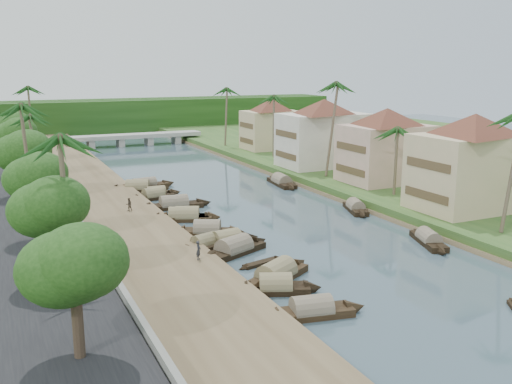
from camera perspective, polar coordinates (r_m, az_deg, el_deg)
name	(u,v)px	position (r m, az deg, el deg)	size (l,w,h in m)	color
ground	(306,235)	(56.27, 5.07, -4.35)	(220.00, 220.00, 0.00)	#3B4F59
left_bank	(103,204)	(69.30, -15.05, -1.17)	(10.00, 180.00, 0.80)	brown
right_bank	(352,178)	(82.47, 9.59, 1.36)	(16.00, 180.00, 1.20)	#294E1F
road	(25,209)	(68.37, -22.09, -1.59)	(8.00, 180.00, 1.40)	black
retaining_wall	(65,200)	(68.53, -18.55, -0.73)	(0.40, 180.00, 1.10)	slate
treeline	(108,116)	(149.53, -14.56, 7.38)	(120.00, 14.00, 8.00)	#15350E
bridge	(135,137)	(122.47, -12.05, 5.39)	(28.00, 4.00, 2.40)	gray
building_near	(472,161)	(64.88, 20.81, 2.92)	(14.85, 14.85, 10.20)	tan
building_mid	(386,144)	(77.39, 12.86, 4.66)	(14.11, 14.11, 9.70)	#DAA79A
building_far	(324,132)	(88.22, 6.77, 5.97)	(15.59, 15.59, 10.20)	silver
building_distant	(271,123)	(106.15, 1.52, 6.86)	(12.62, 12.62, 9.20)	tan
sampan_0	(312,311)	(38.65, 5.58, -11.74)	(8.00, 3.00, 2.08)	black
sampan_1	(276,287)	(42.31, 1.96, -9.49)	(7.10, 4.19, 2.11)	black
sampan_2	(276,275)	(44.52, 2.03, -8.34)	(8.81, 6.24, 2.39)	black
sampan_3	(234,249)	(50.55, -2.21, -5.76)	(8.90, 5.33, 2.38)	black
sampan_4	(205,244)	(52.15, -5.08, -5.24)	(6.96, 3.52, 1.98)	black
sampan_5	(227,242)	(52.70, -2.95, -5.01)	(7.37, 2.81, 2.29)	black
sampan_6	(207,231)	(56.28, -4.89, -3.90)	(7.55, 5.03, 2.27)	black
sampan_7	(182,217)	(61.78, -7.42, -2.47)	(8.22, 4.57, 2.18)	black
sampan_8	(187,217)	(61.73, -6.87, -2.46)	(7.50, 4.54, 2.29)	black
sampan_9	(174,205)	(67.21, -8.20, -1.27)	(9.40, 2.41, 2.33)	black
sampan_10	(156,194)	(73.46, -9.99, -0.16)	(6.93, 1.82, 1.94)	black
sampan_11	(154,196)	(72.18, -10.21, -0.39)	(7.44, 2.85, 2.11)	black
sampan_12	(144,185)	(78.78, -11.11, 0.65)	(9.28, 2.88, 2.18)	black
sampan_13	(138,188)	(77.15, -11.75, 0.38)	(8.89, 4.87, 2.39)	black
sampan_14	(429,240)	(55.64, 16.88, -4.60)	(4.03, 7.97, 1.96)	black
sampan_15	(356,208)	(66.08, 9.93, -1.58)	(3.77, 7.42, 2.00)	black
sampan_16	(282,182)	(79.68, 2.57, 1.01)	(2.66, 9.60, 2.30)	black
canoe_1	(261,263)	(48.02, 0.52, -7.16)	(4.82, 1.87, 0.77)	black
canoe_2	(153,195)	(74.01, -10.26, -0.32)	(5.42, 1.46, 0.78)	black
palm_1	(397,130)	(69.05, 13.95, 5.99)	(3.20, 3.20, 9.40)	brown
palm_2	(330,86)	(78.90, 7.45, 10.46)	(3.20, 3.20, 14.29)	brown
palm_3	(274,98)	(95.97, 1.80, 9.39)	(3.20, 3.20, 11.69)	brown
palm_4	(61,141)	(40.37, -18.96, 4.85)	(3.20, 3.20, 11.74)	brown
palm_5	(24,108)	(61.41, -22.20, 7.76)	(3.20, 3.20, 12.60)	brown
palm_6	(34,117)	(78.42, -21.30, 6.97)	(3.20, 3.20, 10.21)	brown
palm_7	(225,90)	(110.35, -3.12, 10.14)	(3.20, 3.20, 12.41)	brown
palm_8	(29,89)	(108.38, -21.77, 9.54)	(3.20, 3.20, 12.78)	brown
tree_0	(74,266)	(30.36, -17.78, -7.10)	(4.72, 4.72, 6.99)	#443327
tree_1	(49,208)	(41.54, -19.95, -1.52)	(4.68, 4.68, 7.34)	#443327
tree_2	(36,177)	(52.48, -21.13, 1.37)	(4.62, 4.62, 7.50)	#443327
tree_3	(23,152)	(70.99, -22.25, 3.76)	(5.52, 5.52, 7.57)	#443327
tree_4	(16,134)	(85.67, -22.83, 5.37)	(4.75, 4.75, 7.75)	#443327
tree_5	(12,126)	(98.78, -23.18, 6.04)	(5.13, 5.13, 7.69)	#443327
tree_6	(342,127)	(92.89, 8.64, 6.47)	(4.52, 4.52, 7.52)	#443327
person_near	(199,250)	(46.83, -5.77, -5.82)	(0.57, 0.38, 1.57)	#24262C
person_far	(129,204)	(63.64, -12.60, -1.22)	(0.69, 0.53, 1.41)	#3A3128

